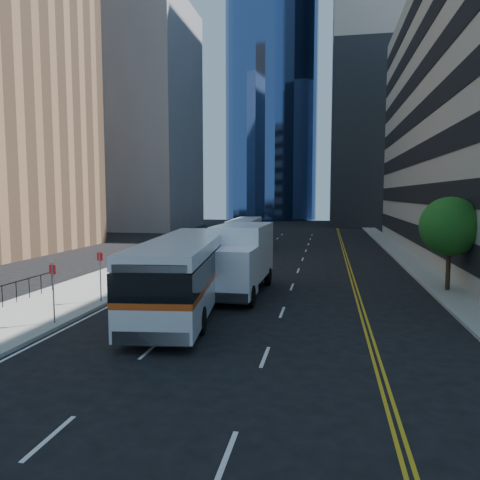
{
  "coord_description": "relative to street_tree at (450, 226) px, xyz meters",
  "views": [
    {
      "loc": [
        2.44,
        -18.91,
        5.34
      ],
      "look_at": [
        -2.38,
        6.93,
        2.8
      ],
      "focal_mm": 35.0,
      "sensor_mm": 36.0,
      "label": 1
    }
  ],
  "objects": [
    {
      "name": "ground",
      "position": [
        -9.0,
        -8.0,
        -3.64
      ],
      "size": [
        160.0,
        160.0,
        0.0
      ],
      "primitive_type": "plane",
      "color": "black",
      "rests_on": "ground"
    },
    {
      "name": "sidewalk_west",
      "position": [
        -19.5,
        17.0,
        -3.57
      ],
      "size": [
        5.0,
        90.0,
        0.15
      ],
      "primitive_type": "cube",
      "color": "gray",
      "rests_on": "ground"
    },
    {
      "name": "sidewalk_east",
      "position": [
        -0.0,
        17.0,
        -3.57
      ],
      "size": [
        2.0,
        90.0,
        0.15
      ],
      "primitive_type": "cube",
      "color": "gray",
      "rests_on": "ground"
    },
    {
      "name": "office_tower_north",
      "position": [
        9.0,
        64.0,
        26.36
      ],
      "size": [
        30.0,
        28.0,
        60.0
      ],
      "primitive_type": "cube",
      "color": "gray",
      "rests_on": "ground"
    },
    {
      "name": "glass_tower",
      "position": [
        -19.0,
        77.0,
        36.36
      ],
      "size": [
        20.0,
        20.0,
        80.0
      ],
      "primitive_type": "cylinder",
      "color": "#2F487F",
      "rests_on": "ground"
    },
    {
      "name": "midrise_west",
      "position": [
        -37.0,
        44.0,
        13.86
      ],
      "size": [
        18.0,
        18.0,
        35.0
      ],
      "primitive_type": "cube",
      "color": "gray",
      "rests_on": "ground"
    },
    {
      "name": "street_tree",
      "position": [
        0.0,
        0.0,
        0.0
      ],
      "size": [
        3.2,
        3.2,
        5.1
      ],
      "color": "#332114",
      "rests_on": "sidewalk_east"
    },
    {
      "name": "bus_front",
      "position": [
        -13.0,
        -6.24,
        -1.81
      ],
      "size": [
        4.36,
        13.23,
        3.35
      ],
      "rotation": [
        0.0,
        0.0,
        0.12
      ],
      "color": "silver",
      "rests_on": "ground"
    },
    {
      "name": "bus_rear",
      "position": [
        -14.91,
        20.67,
        -2.08
      ],
      "size": [
        2.88,
        11.18,
        2.86
      ],
      "rotation": [
        0.0,
        0.0,
        0.04
      ],
      "color": "silver",
      "rests_on": "ground"
    },
    {
      "name": "box_truck",
      "position": [
        -11.2,
        -2.26,
        -1.7
      ],
      "size": [
        2.87,
        7.78,
        3.69
      ],
      "rotation": [
        0.0,
        0.0,
        -0.02
      ],
      "color": "white",
      "rests_on": "ground"
    }
  ]
}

